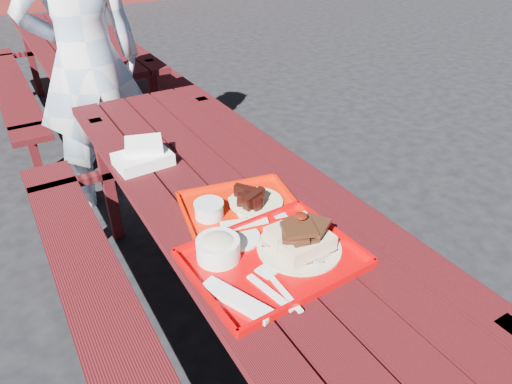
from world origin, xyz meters
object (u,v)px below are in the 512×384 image
picnic_table_far (80,60)px  far_tray (238,206)px  near_tray (269,249)px  person (86,62)px  picnic_table_near (237,229)px

picnic_table_far → far_tray: 2.94m
near_tray → person: bearing=92.9°
far_tray → person: (-0.14, 1.55, 0.15)m
picnic_table_far → far_tray: (-0.06, -2.93, 0.21)m
picnic_table_near → near_tray: size_ratio=4.57×
picnic_table_near → near_tray: near_tray is taller
picnic_table_far → person: (-0.20, -1.38, 0.36)m
picnic_table_near → picnic_table_far: bearing=90.0°
picnic_table_far → near_tray: near_tray is taller
picnic_table_far → person: size_ratio=1.31×
near_tray → picnic_table_near: bearing=75.1°
far_tray → person: bearing=95.1°
far_tray → picnic_table_far: bearing=88.8°
picnic_table_near → far_tray: 0.26m
picnic_table_far → picnic_table_near: bearing=-90.0°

